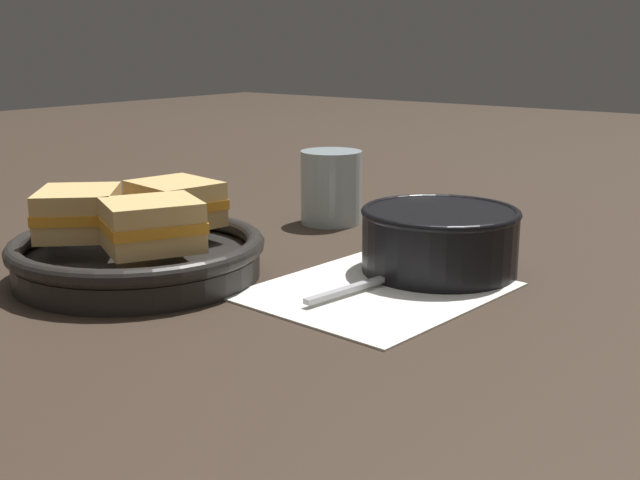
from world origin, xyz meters
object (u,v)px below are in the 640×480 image
Objects in this scene: sandwich_near_left at (152,225)px; sandwich_far_left at (78,213)px; spoon at (393,276)px; sandwich_near_right at (175,203)px; soup_bowl at (440,236)px; drinking_glass at (331,187)px; skillet at (138,256)px.

sandwich_near_left is 0.97× the size of sandwich_far_left.
sandwich_near_left is (-0.16, 0.16, 0.06)m from spoon.
sandwich_near_right is 0.10m from sandwich_far_left.
soup_bowl is 1.44× the size of sandwich_near_left.
sandwich_near_left is 0.34m from drinking_glass.
spoon is 0.25m from skillet.
soup_bowl is 0.97× the size of spoon.
soup_bowl is at bearing -59.31° from sandwich_near_right.
skillet is 0.07m from sandwich_far_left.
sandwich_near_right is at bearing -24.74° from sandwich_far_left.
sandwich_near_right is (0.06, 0.01, 0.04)m from skillet.
spoon is 0.23m from sandwich_near_left.
spoon is at bearing -57.52° from skillet.
soup_bowl is at bearing -38.95° from sandwich_near_left.
soup_bowl is 0.30m from skillet.
sandwich_far_left is at bearing 171.16° from drinking_glass.
sandwich_near_left reaches higher than skillet.
skillet is at bearing -174.74° from sandwich_near_right.
soup_bowl is 0.36m from sandwich_far_left.
drinking_glass reaches higher than sandwich_near_left.
spoon is at bearing -45.32° from sandwich_near_left.
soup_bowl is 0.07m from spoon.
spoon is 0.27m from drinking_glass.
soup_bowl is 0.27m from sandwich_near_right.
sandwich_far_left is at bearing 125.26° from skillet.
skillet is (-0.20, 0.23, -0.02)m from soup_bowl.
sandwich_near_right is (0.08, 0.06, 0.00)m from sandwich_near_left.
skillet is 2.20× the size of sandwich_far_left.
spoon is (-0.06, 0.02, -0.03)m from soup_bowl.
sandwich_near_left is at bearing -144.74° from sandwich_near_right.
sandwich_near_left is at bearing 141.05° from soup_bowl.
sandwich_near_left is at bearing -172.32° from drinking_glass.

